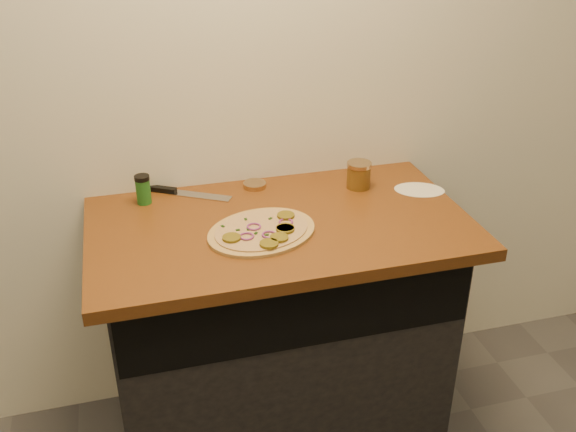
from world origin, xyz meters
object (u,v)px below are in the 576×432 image
object	(u,v)px
chefs_knife	(179,192)
salsa_jar	(359,175)
pizza	(263,231)
spice_shaker	(143,189)

from	to	relation	value
chefs_knife	salsa_jar	xyz separation A→B (m)	(0.61, -0.11, 0.04)
pizza	spice_shaker	world-z (taller)	spice_shaker
pizza	chefs_knife	xyz separation A→B (m)	(-0.22, 0.35, -0.00)
chefs_knife	salsa_jar	bearing A→B (deg)	-10.24
chefs_knife	spice_shaker	size ratio (longest dim) A/B	2.93
spice_shaker	chefs_knife	bearing A→B (deg)	18.85
pizza	salsa_jar	size ratio (longest dim) A/B	4.71
pizza	spice_shaker	size ratio (longest dim) A/B	4.41
pizza	spice_shaker	bearing A→B (deg)	137.46
salsa_jar	chefs_knife	bearing A→B (deg)	169.76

